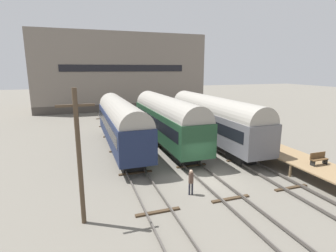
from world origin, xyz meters
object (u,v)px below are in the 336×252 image
Objects in this scene: train_car_navy at (121,122)px; train_car_green at (167,118)px; bench at (319,158)px; person_worker at (191,180)px; utility_pole at (79,156)px; train_car_grey at (213,118)px.

train_car_green is at bearing -1.19° from train_car_navy.
bench is at bearing -42.97° from train_car_navy.
person_worker is at bearing -76.50° from train_car_navy.
utility_pole is (-3.96, -12.05, 0.82)m from train_car_navy.
train_car_navy is at bearing 103.50° from person_worker.
train_car_green reaches higher than bench.
person_worker is at bearing -100.79° from train_car_green.
train_car_navy is 17.14m from bench.
train_car_grey is 17.21m from utility_pole.
train_car_green is 11.09× the size of bench.
train_car_grey reaches higher than train_car_navy.
bench is 9.90m from person_worker.
utility_pole is at bearing -141.17° from train_car_grey.
utility_pole reaches higher than train_car_grey.
train_car_green is 13.99m from bench.
train_car_green is 11.26m from person_worker.
train_car_navy reaches higher than person_worker.
train_car_navy is at bearing 137.03° from bench.
person_worker is (-6.79, -9.72, -1.89)m from train_car_grey.
train_car_navy is at bearing 178.81° from train_car_green.
train_car_grey is 2.33× the size of utility_pole.
bench is (3.07, -10.37, -1.37)m from train_car_grey.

